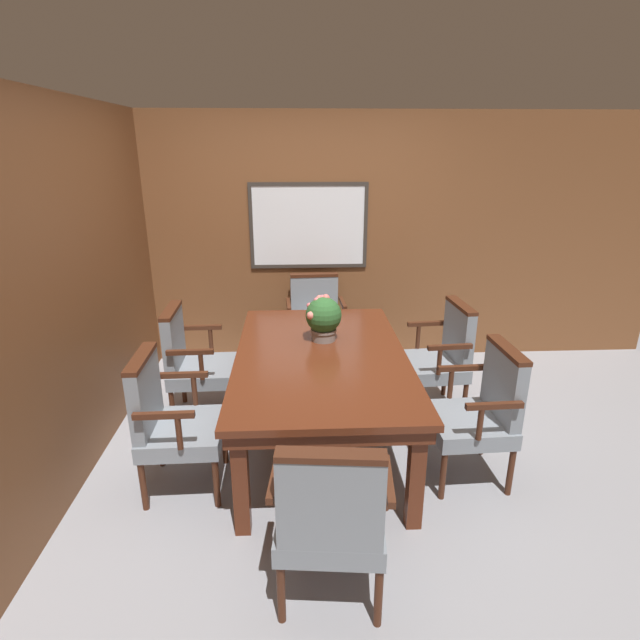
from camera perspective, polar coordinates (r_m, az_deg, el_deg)
ground_plane at (r=3.81m, az=-0.11°, el=-14.79°), size 14.00×14.00×0.00m
wall_back at (r=5.03m, az=-1.11°, el=8.97°), size 7.20×0.08×2.45m
wall_left at (r=3.59m, az=-26.91°, el=2.50°), size 0.06×7.20×2.45m
dining_table at (r=3.59m, az=0.12°, el=-5.14°), size 1.21×1.99×0.74m
chair_right_near at (r=3.48m, az=17.87°, el=-9.67°), size 0.52×0.58×0.94m
chair_left_far at (r=4.17m, az=-14.36°, el=-4.38°), size 0.52×0.57×0.94m
chair_head_near at (r=2.51m, az=1.25°, el=-21.38°), size 0.60×0.55×0.94m
chair_head_far at (r=4.95m, az=-0.52°, el=0.08°), size 0.58×0.53×0.94m
chair_right_far at (r=4.26m, az=13.66°, el=-3.81°), size 0.54×0.59×0.94m
chair_left_near at (r=3.36m, az=-16.80°, el=-10.72°), size 0.52×0.57×0.94m
potted_plant at (r=3.74m, az=0.39°, el=0.29°), size 0.27×0.27×0.35m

